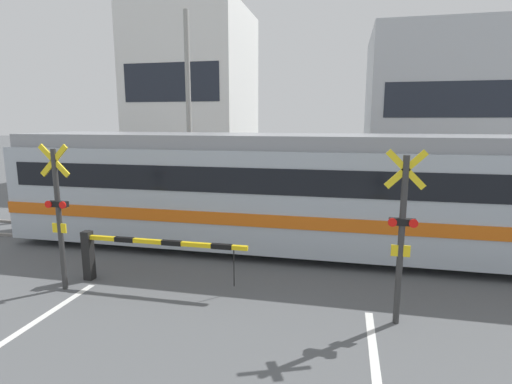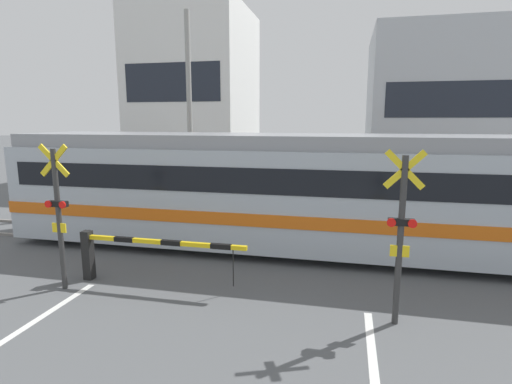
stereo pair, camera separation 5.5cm
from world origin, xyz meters
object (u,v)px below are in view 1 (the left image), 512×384
Objects in this scene: crossing_barrier_near at (126,249)px; crossing_signal_left at (58,211)px; pedestrian at (276,185)px; crossing_signal_right at (402,231)px; crossing_barrier_far at (338,203)px; commuter_train at (383,192)px.

crossing_barrier_near is 1.23× the size of crossing_signal_left.
crossing_barrier_near is at bearing 26.48° from crossing_signal_left.
crossing_signal_right is at bearing -67.09° from pedestrian.
crossing_signal_right is at bearing -80.13° from crossing_barrier_far.
crossing_signal_left is at bearing 180.00° from crossing_signal_right.
crossing_signal_right is at bearing -5.88° from crossing_barrier_near.
commuter_train reaches higher than crossing_barrier_far.
crossing_barrier_near and crossing_barrier_far have the same top height.
pedestrian is at bearing 141.04° from crossing_barrier_far.
crossing_signal_left is at bearing -109.56° from pedestrian.
commuter_train is 3.27m from crossing_barrier_far.
crossing_signal_right is 9.50m from pedestrian.
crossing_signal_left reaches higher than crossing_barrier_far.
crossing_barrier_far is at bearing 112.06° from commuter_train.
commuter_train is 6.55m from crossing_barrier_near.
crossing_signal_left and crossing_signal_right have the same top height.
commuter_train is 12.22× the size of pedestrian.
crossing_signal_right is (-0.01, -3.78, -0.00)m from commuter_train.
crossing_barrier_far is 1.23× the size of crossing_signal_right.
pedestrian is at bearing 70.44° from crossing_signal_left.
crossing_signal_left is 6.79m from crossing_signal_right.
commuter_train is 6.22m from pedestrian.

